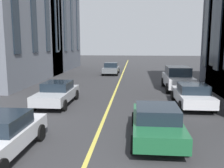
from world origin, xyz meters
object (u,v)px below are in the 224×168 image
car_green_trailing (157,122)px  car_grey_near (111,68)px  car_silver_mid (57,93)px  car_white_parked_a (177,78)px  car_white_far (192,95)px

car_green_trailing → car_grey_near: bearing=10.3°
car_grey_near → car_silver_mid: bearing=172.9°
car_grey_near → car_silver_mid: size_ratio=0.89×
car_white_parked_a → car_grey_near: (9.62, 6.25, -0.27)m
car_green_trailing → car_white_parked_a: bearing=-13.2°
car_white_far → car_silver_mid: bearing=91.6°
car_white_far → car_silver_mid: (-0.22, 8.15, 0.00)m
car_green_trailing → car_silver_mid: 7.67m
car_green_trailing → car_white_far: same height
car_white_far → car_white_parked_a: bearing=0.0°
car_grey_near → car_silver_mid: 15.27m
car_white_parked_a → car_green_trailing: (-10.76, 2.53, -0.27)m
car_white_parked_a → car_white_far: car_white_parked_a is taller
car_white_parked_a → car_grey_near: car_white_parked_a is taller
car_green_trailing → car_silver_mid: size_ratio=1.00×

